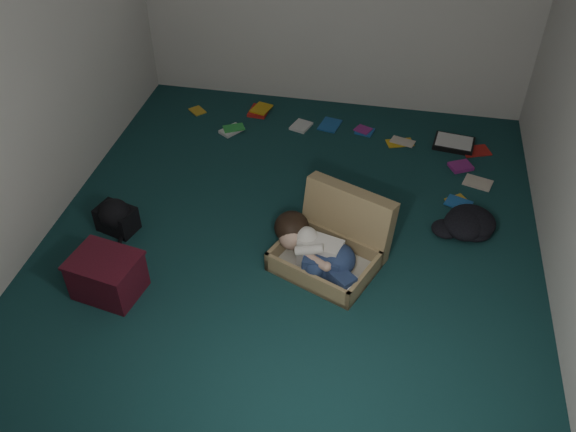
% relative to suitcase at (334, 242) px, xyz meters
% --- Properties ---
extents(floor, '(4.50, 4.50, 0.00)m').
position_rel_suitcase_xyz_m(floor, '(-0.37, 0.18, -0.16)').
color(floor, '#143839').
rests_on(floor, ground).
extents(wall_front, '(4.50, 0.00, 4.50)m').
position_rel_suitcase_xyz_m(wall_front, '(-0.37, -2.07, 1.14)').
color(wall_front, silver).
rests_on(wall_front, ground).
extents(wall_left, '(0.00, 4.50, 4.50)m').
position_rel_suitcase_xyz_m(wall_left, '(-2.37, 0.18, 1.14)').
color(wall_left, silver).
rests_on(wall_left, ground).
extents(suitcase, '(0.97, 0.96, 0.55)m').
position_rel_suitcase_xyz_m(suitcase, '(0.00, 0.00, 0.00)').
color(suitcase, tan).
rests_on(suitcase, floor).
extents(person, '(0.72, 0.60, 0.34)m').
position_rel_suitcase_xyz_m(person, '(-0.12, -0.15, 0.04)').
color(person, white).
rests_on(person, suitcase).
extents(maroon_bin, '(0.54, 0.46, 0.33)m').
position_rel_suitcase_xyz_m(maroon_bin, '(-1.58, -0.68, 0.00)').
color(maroon_bin, '#450E1A').
rests_on(maroon_bin, floor).
extents(backpack, '(0.46, 0.40, 0.23)m').
position_rel_suitcase_xyz_m(backpack, '(-1.81, -0.01, -0.05)').
color(backpack, black).
rests_on(backpack, floor).
extents(clothing_pile, '(0.54, 0.47, 0.15)m').
position_rel_suitcase_xyz_m(clothing_pile, '(0.99, 0.52, -0.09)').
color(clothing_pile, black).
rests_on(clothing_pile, floor).
extents(paper_tray, '(0.42, 0.34, 0.05)m').
position_rel_suitcase_xyz_m(paper_tray, '(0.95, 1.81, -0.14)').
color(paper_tray, black).
rests_on(paper_tray, floor).
extents(book_scatter, '(3.15, 1.43, 0.02)m').
position_rel_suitcase_xyz_m(book_scatter, '(0.06, 1.68, -0.15)').
color(book_scatter, gold).
rests_on(book_scatter, floor).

